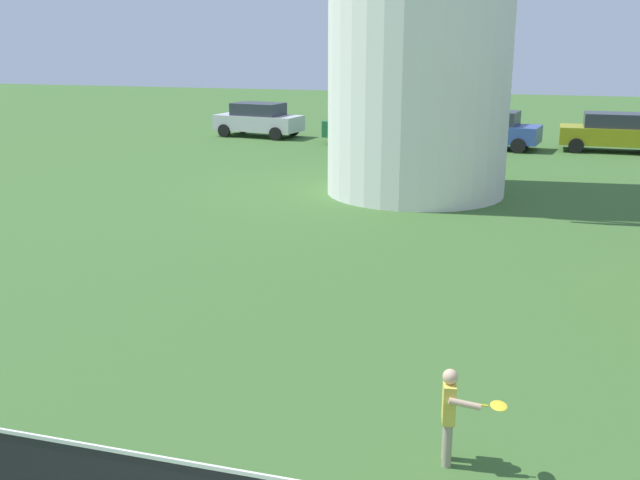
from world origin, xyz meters
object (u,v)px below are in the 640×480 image
object	(u,v)px
parked_car_green	(372,126)
player_far	(451,411)
parked_car_mustard	(613,132)
parked_car_blue	(489,129)
parked_car_silver	(258,119)

from	to	relation	value
parked_car_green	player_far	bearing A→B (deg)	-75.50
parked_car_green	parked_car_mustard	xyz separation A→B (m)	(9.82, 0.69, 0.00)
player_far	parked_car_blue	xyz separation A→B (m)	(-1.29, 24.22, 0.18)
player_far	parked_car_mustard	size ratio (longest dim) A/B	0.27
parked_car_silver	parked_car_mustard	bearing A→B (deg)	-1.18
parked_car_green	parked_car_mustard	distance (m)	9.84
parked_car_silver	parked_car_green	world-z (taller)	same
parked_car_mustard	parked_car_silver	bearing A→B (deg)	178.82
parked_car_mustard	parked_car_green	bearing A→B (deg)	-175.96
player_far	parked_car_blue	size ratio (longest dim) A/B	0.26
player_far	parked_car_silver	distance (m)	27.67
parked_car_silver	parked_car_blue	world-z (taller)	same
player_far	parked_car_green	xyz separation A→B (m)	(-6.20, 23.99, 0.18)
parked_car_green	parked_car_silver	bearing A→B (deg)	169.86
parked_car_silver	parked_car_mustard	xyz separation A→B (m)	(15.48, -0.32, 0.00)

